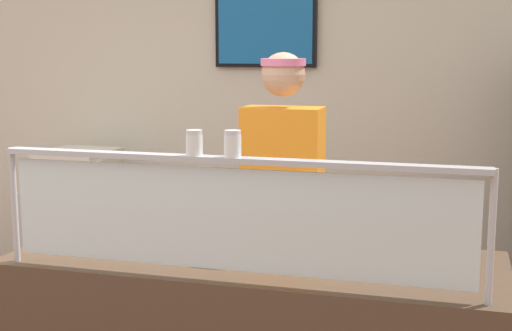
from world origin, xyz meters
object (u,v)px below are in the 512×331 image
at_px(worker_figure, 283,209).
at_px(pizza_box_stack, 80,170).
at_px(pizza_tray, 228,247).
at_px(pepper_flake_shaker, 233,145).
at_px(pizza_server, 231,244).
at_px(parmesan_shaker, 194,144).

distance_m(worker_figure, pizza_box_stack, 1.98).
xyz_separation_m(pizza_tray, pepper_flake_shaker, (0.14, -0.36, 0.48)).
bearing_deg(worker_figure, pepper_flake_shaker, -86.92).
relative_size(pizza_tray, pizza_server, 1.79).
height_order(pizza_server, pepper_flake_shaker, pepper_flake_shaker).
distance_m(pizza_tray, pizza_box_stack, 2.28).
bearing_deg(parmesan_shaker, pizza_box_stack, 128.96).
bearing_deg(parmesan_shaker, worker_figure, 84.56).
height_order(pizza_server, pizza_box_stack, pizza_box_stack).
distance_m(parmesan_shaker, pepper_flake_shaker, 0.14).
bearing_deg(parmesan_shaker, pepper_flake_shaker, -0.00).
relative_size(pizza_server, worker_figure, 0.16).
relative_size(pizza_server, pizza_box_stack, 0.56).
xyz_separation_m(pizza_server, pepper_flake_shaker, (0.12, -0.34, 0.45)).
distance_m(pizza_server, parmesan_shaker, 0.57).
bearing_deg(pizza_server, pizza_tray, 148.06).
height_order(pizza_server, worker_figure, worker_figure).
relative_size(pizza_server, parmesan_shaker, 3.07).
height_order(pizza_tray, worker_figure, worker_figure).
xyz_separation_m(parmesan_shaker, worker_figure, (0.09, 0.96, -0.43)).
bearing_deg(pepper_flake_shaker, pizza_box_stack, 131.37).
distance_m(pizza_server, pepper_flake_shaker, 0.58).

